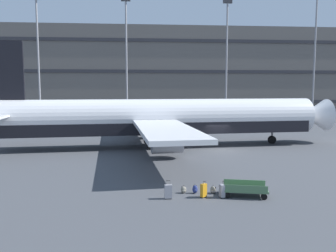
{
  "coord_description": "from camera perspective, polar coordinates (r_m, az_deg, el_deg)",
  "views": [
    {
      "loc": [
        -8.38,
        -34.59,
        6.34
      ],
      "look_at": [
        -5.78,
        -4.12,
        3.0
      ],
      "focal_mm": 37.17,
      "sensor_mm": 36.0,
      "label": 1
    }
  ],
  "objects": [
    {
      "name": "ground_plane",
      "position": [
        36.15,
        8.63,
        -3.94
      ],
      "size": [
        600.0,
        600.0,
        0.0
      ],
      "primitive_type": "plane",
      "color": "#424449"
    },
    {
      "name": "terminal_structure",
      "position": [
        86.75,
        0.68,
        8.63
      ],
      "size": [
        157.69,
        20.23,
        19.93
      ],
      "color": "#605B56",
      "rests_on": "ground_plane"
    },
    {
      "name": "airliner",
      "position": [
        37.39,
        -1.66,
        1.17
      ],
      "size": [
        40.1,
        32.4,
        10.99
      ],
      "color": "silver",
      "rests_on": "ground_plane"
    },
    {
      "name": "light_mast_left",
      "position": [
        72.81,
        -20.54,
        11.56
      ],
      "size": [
        1.8,
        0.5,
        23.74
      ],
      "color": "gray",
      "rests_on": "ground_plane"
    },
    {
      "name": "light_mast_center_left",
      "position": [
        70.28,
        -6.84,
        12.13
      ],
      "size": [
        1.8,
        0.5,
        23.79
      ],
      "color": "gray",
      "rests_on": "ground_plane"
    },
    {
      "name": "light_mast_center_right",
      "position": [
        72.47,
        9.6,
        11.91
      ],
      "size": [
        1.8,
        0.5,
        23.8
      ],
      "color": "gray",
      "rests_on": "ground_plane"
    },
    {
      "name": "light_mast_right",
      "position": [
        79.22,
        22.98,
        12.06
      ],
      "size": [
        1.8,
        0.5,
        26.6
      ],
      "color": "gray",
      "rests_on": "ground_plane"
    },
    {
      "name": "suitcase_silver",
      "position": [
        20.75,
        8.86,
        -10.45
      ],
      "size": [
        0.31,
        0.43,
        0.96
      ],
      "color": "gray",
      "rests_on": "ground_plane"
    },
    {
      "name": "suitcase_orange",
      "position": [
        20.29,
        0.04,
        -10.67
      ],
      "size": [
        0.44,
        0.28,
        1.06
      ],
      "color": "gray",
      "rests_on": "ground_plane"
    },
    {
      "name": "suitcase_red",
      "position": [
        20.65,
        5.86,
        -10.44
      ],
      "size": [
        0.43,
        0.41,
        0.98
      ],
      "color": "orange",
      "rests_on": "ground_plane"
    },
    {
      "name": "backpack_large",
      "position": [
        21.43,
        2.57,
        -10.42
      ],
      "size": [
        0.34,
        0.3,
        0.47
      ],
      "color": "gray",
      "rests_on": "ground_plane"
    },
    {
      "name": "backpack_black",
      "position": [
        21.42,
        4.46,
        -10.34
      ],
      "size": [
        0.33,
        0.31,
        0.55
      ],
      "color": "navy",
      "rests_on": "ground_plane"
    },
    {
      "name": "backpack_upright",
      "position": [
        21.52,
        7.37,
        -10.36
      ],
      "size": [
        0.41,
        0.44,
        0.5
      ],
      "color": "gray",
      "rests_on": "ground_plane"
    },
    {
      "name": "baggage_cart",
      "position": [
        21.28,
        12.48,
        -10.06
      ],
      "size": [
        3.37,
        1.87,
        0.82
      ],
      "color": "#4C724C",
      "rests_on": "ground_plane"
    }
  ]
}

